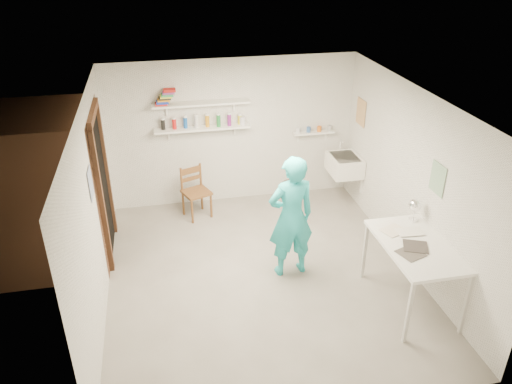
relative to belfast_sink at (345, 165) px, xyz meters
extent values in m
cube|color=slate|center=(-1.75, -1.70, -0.71)|extent=(4.00, 4.50, 0.02)
cube|color=silver|center=(-1.75, -1.70, 1.71)|extent=(4.00, 4.50, 0.02)
cube|color=silver|center=(-1.75, 0.56, 0.50)|extent=(4.00, 0.02, 2.40)
cube|color=silver|center=(-1.75, -3.96, 0.50)|extent=(4.00, 0.02, 2.40)
cube|color=silver|center=(-3.76, -1.70, 0.50)|extent=(0.02, 4.50, 2.40)
cube|color=silver|center=(0.26, -1.70, 0.50)|extent=(0.02, 4.50, 2.40)
cube|color=black|center=(-3.74, -0.65, 0.30)|extent=(0.02, 0.90, 2.00)
cube|color=brown|center=(-4.45, -0.65, 0.35)|extent=(1.40, 1.50, 2.10)
cube|color=brown|center=(-3.72, -0.65, 1.35)|extent=(0.06, 1.05, 0.10)
cube|color=brown|center=(-3.72, -1.15, 0.30)|extent=(0.06, 0.10, 2.00)
cube|color=brown|center=(-3.72, -0.15, 0.30)|extent=(0.06, 0.10, 2.00)
cube|color=white|center=(-2.25, 0.43, 0.65)|extent=(1.50, 0.22, 0.03)
cube|color=white|center=(-2.25, 0.43, 1.05)|extent=(1.50, 0.22, 0.03)
cube|color=white|center=(-0.40, 0.47, 0.42)|extent=(0.70, 0.14, 0.03)
cube|color=#334C7F|center=(-3.74, -1.65, 0.85)|extent=(0.01, 0.28, 0.36)
cube|color=#995933|center=(0.24, 0.10, 0.85)|extent=(0.01, 0.34, 0.42)
cube|color=#3F724C|center=(0.24, -2.25, 0.80)|extent=(0.01, 0.30, 0.38)
cube|color=white|center=(0.00, 0.00, 0.00)|extent=(0.48, 0.60, 0.30)
imported|color=#25B3B9|center=(-1.37, -1.69, 0.14)|extent=(0.66, 0.47, 1.69)
cylinder|color=beige|center=(-1.35, -1.47, 0.43)|extent=(0.31, 0.07, 0.30)
cube|color=brown|center=(-2.43, 0.05, -0.28)|extent=(0.51, 0.50, 0.85)
cube|color=white|center=(-0.11, -2.61, -0.27)|extent=(0.77, 1.29, 0.86)
sphere|color=white|center=(0.10, -2.10, 0.38)|extent=(0.16, 0.16, 0.16)
cylinder|color=black|center=(-2.86, 0.43, 0.75)|extent=(0.06, 0.06, 0.17)
cylinder|color=red|center=(-2.69, 0.43, 0.75)|extent=(0.06, 0.06, 0.17)
cylinder|color=blue|center=(-2.51, 0.43, 0.75)|extent=(0.06, 0.06, 0.17)
cylinder|color=white|center=(-2.34, 0.43, 0.75)|extent=(0.06, 0.06, 0.17)
cylinder|color=orange|center=(-2.16, 0.43, 0.75)|extent=(0.06, 0.06, 0.17)
cylinder|color=#268C3F|center=(-1.99, 0.43, 0.75)|extent=(0.06, 0.06, 0.17)
cylinder|color=#8C268C|center=(-1.81, 0.43, 0.75)|extent=(0.06, 0.06, 0.17)
cylinder|color=gold|center=(-1.64, 0.43, 0.75)|extent=(0.06, 0.06, 0.17)
cube|color=red|center=(-2.85, 0.43, 1.08)|extent=(0.18, 0.14, 0.03)
cube|color=#1933A5|center=(-2.83, 0.43, 1.11)|extent=(0.18, 0.14, 0.03)
cube|color=orange|center=(-2.81, 0.43, 1.14)|extent=(0.18, 0.14, 0.03)
cube|color=black|center=(-2.79, 0.43, 1.16)|extent=(0.18, 0.14, 0.03)
cube|color=yellow|center=(-2.77, 0.43, 1.19)|extent=(0.18, 0.14, 0.03)
cube|color=#338C4C|center=(-2.75, 0.43, 1.22)|extent=(0.18, 0.14, 0.03)
cube|color=#8C3F8C|center=(-2.73, 0.43, 1.25)|extent=(0.18, 0.14, 0.03)
cube|color=red|center=(-2.71, 0.43, 1.27)|extent=(0.18, 0.14, 0.03)
cylinder|color=silver|center=(-0.61, 0.47, 0.48)|extent=(0.07, 0.07, 0.09)
cylinder|color=#335999|center=(-0.47, 0.47, 0.48)|extent=(0.07, 0.07, 0.09)
cylinder|color=orange|center=(-0.33, 0.47, 0.48)|extent=(0.07, 0.07, 0.09)
cylinder|color=#999999|center=(-0.19, 0.47, 0.48)|extent=(0.07, 0.07, 0.09)
cube|color=silver|center=(-0.11, -2.61, 0.16)|extent=(0.30, 0.22, 0.00)
cube|color=#4C4742|center=(-0.11, -2.61, 0.17)|extent=(0.30, 0.22, 0.00)
cube|color=beige|center=(-0.11, -2.61, 0.17)|extent=(0.30, 0.22, 0.00)
cube|color=#383330|center=(-0.11, -2.61, 0.17)|extent=(0.30, 0.22, 0.00)
cube|color=silver|center=(-0.11, -2.61, 0.18)|extent=(0.30, 0.22, 0.00)
camera|label=1|loc=(-2.93, -6.98, 3.37)|focal=35.00mm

